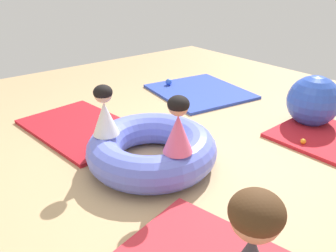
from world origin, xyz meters
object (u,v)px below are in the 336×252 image
object	(u,v)px
child_in_white	(104,111)
child_in_pink	(178,125)
play_ball_blue	(169,82)
exercise_ball_large	(313,101)
inflatable_cushion	(152,149)
play_ball_teal	(112,126)
play_ball_orange	(303,141)
play_ball_yellow	(108,143)
play_ball_red	(136,130)

from	to	relation	value
child_in_white	child_in_pink	size ratio (longest dim) A/B	0.96
play_ball_blue	exercise_ball_large	xyz separation A→B (m)	(2.19, 0.46, 0.22)
inflatable_cushion	play_ball_teal	distance (m)	0.85
play_ball_orange	play_ball_blue	distance (m)	2.47
play_ball_blue	exercise_ball_large	world-z (taller)	exercise_ball_large
play_ball_teal	play_ball_yellow	size ratio (longest dim) A/B	1.02
play_ball_blue	play_ball_red	bearing A→B (deg)	-50.28
child_in_pink	play_ball_red	xyz separation A→B (m)	(-1.00, 0.23, -0.49)
inflatable_cushion	child_in_white	world-z (taller)	child_in_white
child_in_white	play_ball_red	xyz separation A→B (m)	(-0.32, 0.54, -0.48)
play_ball_yellow	play_ball_blue	distance (m)	2.18
child_in_white	play_ball_yellow	bearing A→B (deg)	78.57
play_ball_teal	exercise_ball_large	distance (m)	2.40
play_ball_yellow	exercise_ball_large	size ratio (longest dim) A/B	0.14
play_ball_yellow	exercise_ball_large	xyz separation A→B (m)	(0.96, 2.26, 0.23)
inflatable_cushion	play_ball_orange	world-z (taller)	inflatable_cushion
child_in_pink	exercise_ball_large	size ratio (longest dim) A/B	0.81
child_in_white	exercise_ball_large	world-z (taller)	child_in_white
child_in_pink	play_ball_orange	xyz separation A→B (m)	(0.31, 1.49, -0.51)
inflatable_cushion	play_ball_blue	distance (m)	2.36
play_ball_yellow	inflatable_cushion	bearing A→B (deg)	21.80
child_in_white	play_ball_red	world-z (taller)	child_in_white
play_ball_orange	exercise_ball_large	xyz separation A→B (m)	(-0.28, 0.60, 0.24)
play_ball_teal	exercise_ball_large	size ratio (longest dim) A/B	0.14
inflatable_cushion	child_in_pink	world-z (taller)	child_in_pink
child_in_pink	play_ball_teal	size ratio (longest dim) A/B	5.88
play_ball_orange	play_ball_blue	bearing A→B (deg)	176.84
inflatable_cushion	child_in_pink	distance (m)	0.59
play_ball_red	play_ball_orange	bearing A→B (deg)	43.83
play_ball_red	play_ball_teal	world-z (taller)	play_ball_red
child_in_pink	play_ball_yellow	size ratio (longest dim) A/B	6.01
inflatable_cushion	play_ball_orange	bearing A→B (deg)	63.36
inflatable_cushion	play_ball_yellow	size ratio (longest dim) A/B	15.06
child_in_white	play_ball_teal	bearing A→B (deg)	73.95
play_ball_yellow	exercise_ball_large	world-z (taller)	exercise_ball_large
child_in_pink	play_ball_blue	distance (m)	2.74
child_in_pink	play_ball_orange	distance (m)	1.60
inflatable_cushion	play_ball_yellow	world-z (taller)	inflatable_cushion
child_in_white	child_in_pink	world-z (taller)	child_in_pink
play_ball_yellow	exercise_ball_large	bearing A→B (deg)	66.94
play_ball_orange	child_in_pink	bearing A→B (deg)	-101.84
child_in_white	exercise_ball_large	xyz separation A→B (m)	(0.71, 2.39, -0.26)
child_in_pink	play_ball_teal	xyz separation A→B (m)	(-1.26, 0.07, -0.49)
play_ball_yellow	play_ball_blue	world-z (taller)	play_ball_blue
play_ball_teal	play_ball_yellow	world-z (taller)	play_ball_teal
play_ball_blue	play_ball_teal	bearing A→B (deg)	-60.09
child_in_white	play_ball_yellow	xyz separation A→B (m)	(-0.25, 0.14, -0.49)
play_ball_teal	play_ball_blue	xyz separation A→B (m)	(-0.89, 1.55, 0.01)
play_ball_teal	exercise_ball_large	xyz separation A→B (m)	(1.30, 2.01, 0.22)
exercise_ball_large	play_ball_blue	bearing A→B (deg)	-168.13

